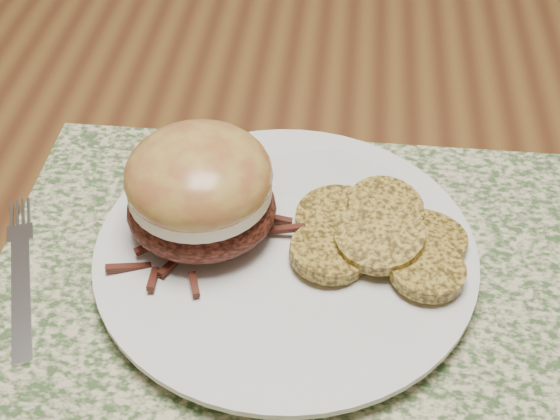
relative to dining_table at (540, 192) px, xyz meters
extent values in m
cube|color=brown|center=(0.00, 0.00, 0.06)|extent=(1.50, 0.90, 0.04)
cylinder|color=brown|center=(-0.69, 0.39, -0.32)|extent=(0.06, 0.06, 0.71)
cube|color=#354F29|center=(-0.22, -0.21, 0.08)|extent=(0.45, 0.33, 0.00)
cylinder|color=silver|center=(-0.23, -0.19, 0.09)|extent=(0.26, 0.26, 0.02)
ellipsoid|color=black|center=(-0.29, -0.18, 0.12)|extent=(0.12, 0.11, 0.04)
cylinder|color=#EFE2C3|center=(-0.29, -0.18, 0.14)|extent=(0.11, 0.11, 0.01)
ellipsoid|color=#A47E36|center=(-0.29, -0.18, 0.15)|extent=(0.11, 0.11, 0.06)
cylinder|color=#A78731|center=(-0.19, -0.16, 0.10)|extent=(0.07, 0.07, 0.01)
cylinder|color=#A78731|center=(-0.16, -0.16, 0.11)|extent=(0.07, 0.07, 0.02)
cylinder|color=#A78731|center=(-0.13, -0.18, 0.10)|extent=(0.09, 0.09, 0.02)
cylinder|color=#A78731|center=(-0.20, -0.20, 0.11)|extent=(0.07, 0.07, 0.02)
cylinder|color=#A78731|center=(-0.16, -0.19, 0.12)|extent=(0.07, 0.07, 0.02)
cylinder|color=#A78731|center=(-0.13, -0.21, 0.11)|extent=(0.07, 0.07, 0.01)
cube|color=silver|center=(-0.41, -0.25, 0.09)|extent=(0.05, 0.11, 0.00)
cube|color=silver|center=(-0.43, -0.19, 0.09)|extent=(0.02, 0.02, 0.00)
camera|label=1|loc=(-0.19, -0.58, 0.51)|focal=50.00mm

